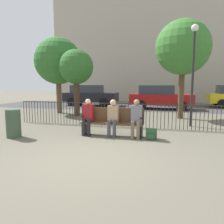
# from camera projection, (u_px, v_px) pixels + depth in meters

# --- Properties ---
(ground_plane) EXTENTS (80.00, 80.00, 0.00)m
(ground_plane) POSITION_uv_depth(u_px,v_px,m) (87.00, 159.00, 4.99)
(ground_plane) COLOR #605B4C
(park_bench) EXTENTS (2.05, 0.45, 0.92)m
(park_bench) POSITION_uv_depth(u_px,v_px,m) (113.00, 121.00, 7.23)
(park_bench) COLOR #4C331E
(park_bench) RESTS_ON ground
(seated_person_0) EXTENTS (0.34, 0.39, 1.22)m
(seated_person_0) POSITION_uv_depth(u_px,v_px,m) (88.00, 115.00, 7.28)
(seated_person_0) COLOR black
(seated_person_0) RESTS_ON ground
(seated_person_1) EXTENTS (0.34, 0.39, 1.21)m
(seated_person_1) POSITION_uv_depth(u_px,v_px,m) (113.00, 116.00, 7.07)
(seated_person_1) COLOR #3D3D42
(seated_person_1) RESTS_ON ground
(seated_person_2) EXTENTS (0.34, 0.39, 1.23)m
(seated_person_2) POSITION_uv_depth(u_px,v_px,m) (136.00, 117.00, 6.88)
(seated_person_2) COLOR brown
(seated_person_2) RESTS_ON ground
(backpack) EXTENTS (0.33, 0.24, 0.34)m
(backpack) POSITION_uv_depth(u_px,v_px,m) (151.00, 134.00, 6.73)
(backpack) COLOR #284C2D
(backpack) RESTS_ON ground
(fence_railing) EXTENTS (9.01, 0.03, 0.95)m
(fence_railing) POSITION_uv_depth(u_px,v_px,m) (122.00, 113.00, 8.69)
(fence_railing) COLOR #2D2823
(fence_railing) RESTS_ON ground
(tree_0) EXTENTS (2.68, 2.68, 4.37)m
(tree_0) POSITION_uv_depth(u_px,v_px,m) (58.00, 61.00, 12.58)
(tree_0) COLOR brown
(tree_0) RESTS_ON ground
(tree_1) EXTENTS (1.82, 1.82, 3.52)m
(tree_1) POSITION_uv_depth(u_px,v_px,m) (76.00, 68.00, 11.53)
(tree_1) COLOR #422D1E
(tree_1) RESTS_ON ground
(tree_2) EXTENTS (2.63, 2.63, 4.77)m
(tree_2) POSITION_uv_depth(u_px,v_px,m) (183.00, 48.00, 10.48)
(tree_2) COLOR #4C3823
(tree_2) RESTS_ON ground
(lamp_post) EXTENTS (0.28, 0.28, 3.99)m
(lamp_post) POSITION_uv_depth(u_px,v_px,m) (193.00, 61.00, 8.54)
(lamp_post) COLOR black
(lamp_post) RESTS_ON ground
(street_surface) EXTENTS (24.00, 6.00, 0.01)m
(street_surface) POSITION_uv_depth(u_px,v_px,m) (143.00, 107.00, 16.52)
(street_surface) COLOR #3D3D3F
(street_surface) RESTS_ON ground
(parked_car_0) EXTENTS (4.20, 1.94, 1.62)m
(parked_car_0) POSITION_uv_depth(u_px,v_px,m) (160.00, 97.00, 14.96)
(parked_car_0) COLOR maroon
(parked_car_0) RESTS_ON ground
(parked_car_1) EXTENTS (4.20, 1.94, 1.62)m
(parked_car_1) POSITION_uv_depth(u_px,v_px,m) (90.00, 95.00, 17.44)
(parked_car_1) COLOR black
(parked_car_1) RESTS_ON ground
(building_facade) EXTENTS (20.00, 6.00, 17.85)m
(building_facade) POSITION_uv_depth(u_px,v_px,m) (153.00, 15.00, 23.07)
(building_facade) COLOR #B2A893
(building_facade) RESTS_ON ground
(trash_bin) EXTENTS (0.45, 0.45, 0.90)m
(trash_bin) POSITION_uv_depth(u_px,v_px,m) (13.00, 123.00, 6.99)
(trash_bin) COLOR #384C38
(trash_bin) RESTS_ON ground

